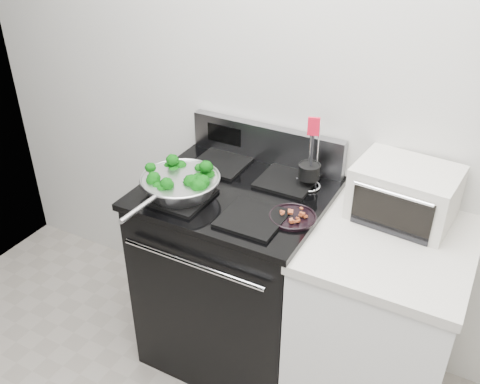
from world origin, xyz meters
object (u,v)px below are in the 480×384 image
Objects in this scene: skillet at (180,184)px; utensil_holder at (309,175)px; gas_range at (236,272)px; toaster_oven at (404,193)px; bacon_plate at (293,215)px.

utensil_holder is (0.45, 0.32, 0.01)m from skillet.
gas_range is 0.57m from skillet.
utensil_holder reaches higher than toaster_oven.
toaster_oven reaches higher than bacon_plate.
utensil_holder is at bearing 37.60° from skillet.
utensil_holder is at bearing -173.62° from toaster_oven.
gas_range is 0.58m from bacon_plate.
utensil_holder reaches higher than skillet.
skillet is 1.31× the size of toaster_oven.
bacon_plate is 0.46× the size of toaster_oven.
toaster_oven reaches higher than skillet.
utensil_holder is at bearing 98.45° from bacon_plate.
utensil_holder is 0.81× the size of toaster_oven.
gas_range is 3.38× the size of utensil_holder.
utensil_holder is (0.27, 0.17, 0.52)m from gas_range.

